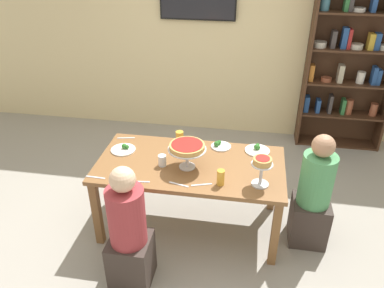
% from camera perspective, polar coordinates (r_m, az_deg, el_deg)
% --- Properties ---
extents(ground_plane, '(12.00, 12.00, 0.00)m').
position_cam_1_polar(ground_plane, '(4.01, -0.24, -11.81)').
color(ground_plane, gray).
extents(rear_partition, '(8.00, 0.12, 2.80)m').
position_cam_1_polar(rear_partition, '(5.32, 3.87, 16.13)').
color(rear_partition, beige).
rests_on(rear_partition, ground_plane).
extents(dining_table, '(1.75, 0.90, 0.74)m').
position_cam_1_polar(dining_table, '(3.60, -0.26, -4.04)').
color(dining_table, brown).
rests_on(dining_table, ground_plane).
extents(bookshelf, '(1.10, 0.30, 2.21)m').
position_cam_1_polar(bookshelf, '(5.32, 22.64, 11.13)').
color(bookshelf, '#422819').
rests_on(bookshelf, ground_plane).
extents(diner_near_left, '(0.34, 0.34, 1.15)m').
position_cam_1_polar(diner_near_left, '(3.20, -9.44, -13.45)').
color(diner_near_left, '#382D28').
rests_on(diner_near_left, ground_plane).
extents(diner_head_east, '(0.34, 0.34, 1.15)m').
position_cam_1_polar(diner_head_east, '(3.70, 17.66, -7.76)').
color(diner_head_east, '#382D28').
rests_on(diner_head_east, ground_plane).
extents(deep_dish_pizza_stand, '(0.35, 0.35, 0.24)m').
position_cam_1_polar(deep_dish_pizza_stand, '(3.39, -0.74, -0.61)').
color(deep_dish_pizza_stand, silver).
rests_on(deep_dish_pizza_stand, dining_table).
extents(personal_pizza_stand, '(0.19, 0.19, 0.27)m').
position_cam_1_polar(personal_pizza_stand, '(3.22, 10.43, -3.19)').
color(personal_pizza_stand, silver).
rests_on(personal_pizza_stand, dining_table).
extents(salad_plate_near_diner, '(0.24, 0.24, 0.07)m').
position_cam_1_polar(salad_plate_near_diner, '(3.81, -10.19, -0.74)').
color(salad_plate_near_diner, white).
rests_on(salad_plate_near_diner, dining_table).
extents(salad_plate_far_diner, '(0.20, 0.20, 0.07)m').
position_cam_1_polar(salad_plate_far_diner, '(3.81, 4.21, -0.23)').
color(salad_plate_far_diner, white).
rests_on(salad_plate_far_diner, dining_table).
extents(salad_plate_spare, '(0.24, 0.24, 0.07)m').
position_cam_1_polar(salad_plate_spare, '(3.79, 9.74, -0.82)').
color(salad_plate_spare, white).
rests_on(salad_plate_spare, dining_table).
extents(beer_glass_amber_tall, '(0.07, 0.07, 0.14)m').
position_cam_1_polar(beer_glass_amber_tall, '(3.25, 4.32, -5.02)').
color(beer_glass_amber_tall, gold).
rests_on(beer_glass_amber_tall, dining_table).
extents(beer_glass_amber_short, '(0.08, 0.08, 0.13)m').
position_cam_1_polar(beer_glass_amber_short, '(3.84, -1.87, 0.96)').
color(beer_glass_amber_short, gold).
rests_on(beer_glass_amber_short, dining_table).
extents(water_glass_clear_near, '(0.06, 0.06, 0.11)m').
position_cam_1_polar(water_glass_clear_near, '(3.74, -0.43, -0.12)').
color(water_glass_clear_near, white).
rests_on(water_glass_clear_near, dining_table).
extents(water_glass_clear_far, '(0.07, 0.07, 0.11)m').
position_cam_1_polar(water_glass_clear_far, '(3.51, -4.48, -2.47)').
color(water_glass_clear_far, white).
rests_on(water_glass_clear_far, dining_table).
extents(cutlery_fork_near, '(0.18, 0.02, 0.00)m').
position_cam_1_polar(cutlery_fork_near, '(3.47, -14.25, -4.86)').
color(cutlery_fork_near, silver).
rests_on(cutlery_fork_near, dining_table).
extents(cutlery_knife_near, '(0.18, 0.04, 0.00)m').
position_cam_1_polar(cutlery_knife_near, '(3.34, -7.88, -5.61)').
color(cutlery_knife_near, silver).
rests_on(cutlery_knife_near, dining_table).
extents(cutlery_fork_far, '(0.18, 0.05, 0.00)m').
position_cam_1_polar(cutlery_fork_far, '(4.03, -9.85, 0.90)').
color(cutlery_fork_far, silver).
rests_on(cutlery_fork_far, dining_table).
extents(cutlery_knife_far, '(0.18, 0.07, 0.00)m').
position_cam_1_polar(cutlery_knife_far, '(3.27, 1.44, -6.11)').
color(cutlery_knife_far, silver).
rests_on(cutlery_knife_far, dining_table).
extents(cutlery_spare_fork, '(0.18, 0.06, 0.00)m').
position_cam_1_polar(cutlery_spare_fork, '(3.28, -2.00, -6.06)').
color(cutlery_spare_fork, silver).
rests_on(cutlery_spare_fork, dining_table).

